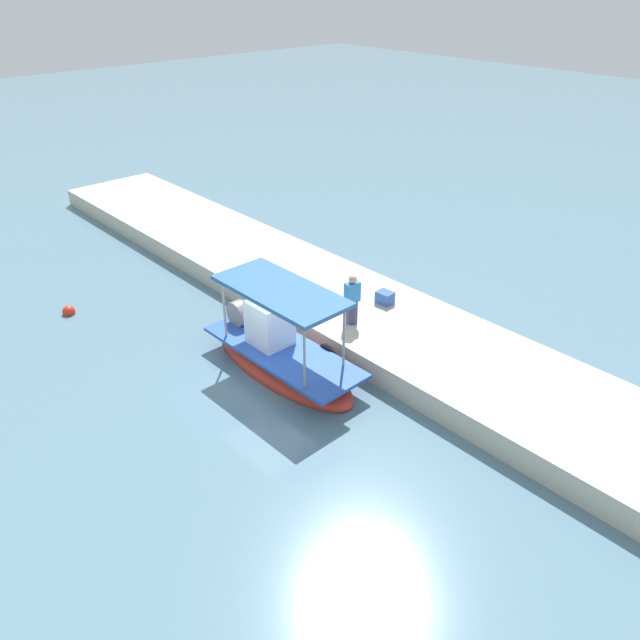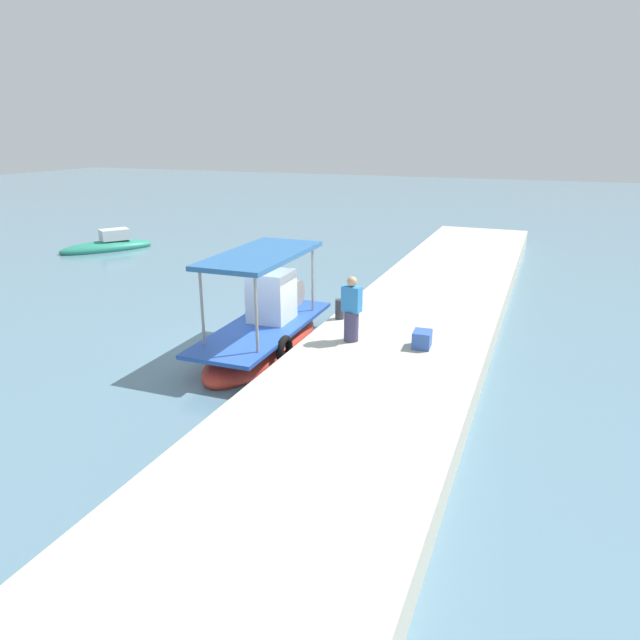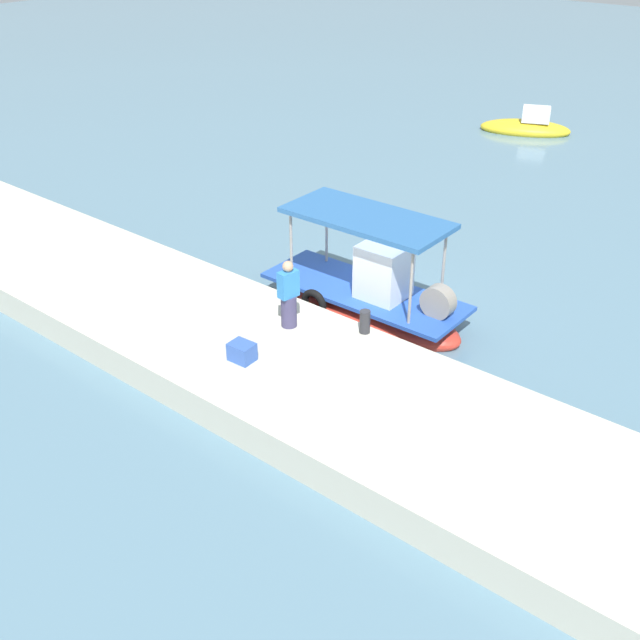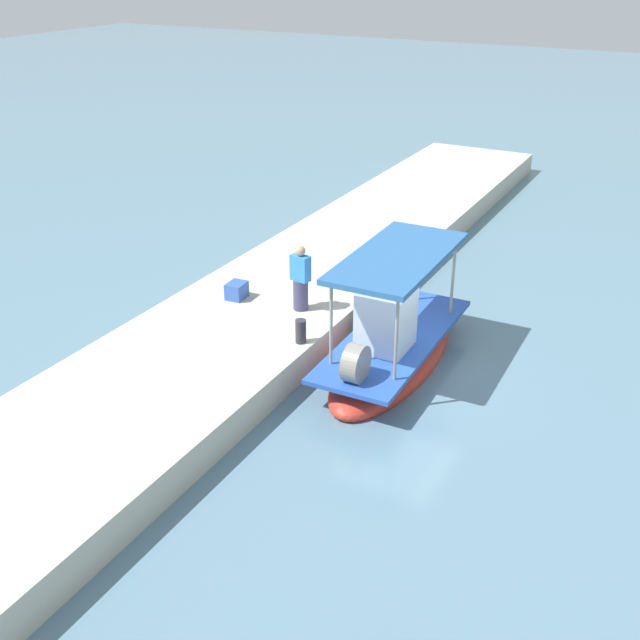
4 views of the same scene
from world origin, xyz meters
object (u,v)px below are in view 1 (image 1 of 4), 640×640
object	(u,v)px
fisherman_near_bollard	(352,302)
marker_buoy	(69,312)
mooring_bollard	(299,307)
cargo_crate	(385,298)
main_fishing_boat	(281,355)

from	to	relation	value
fisherman_near_bollard	marker_buoy	xyz separation A→B (m)	(7.76, 5.75, -1.37)
mooring_bollard	cargo_crate	distance (m)	2.86
fisherman_near_bollard	main_fishing_boat	bearing A→B (deg)	82.16
fisherman_near_bollard	cargo_crate	bearing A→B (deg)	-83.80
mooring_bollard	marker_buoy	distance (m)	8.01
fisherman_near_bollard	mooring_bollard	bearing A→B (deg)	29.29
main_fishing_boat	marker_buoy	distance (m)	8.10
mooring_bollard	marker_buoy	xyz separation A→B (m)	(6.27, 4.91, -0.91)
main_fishing_boat	cargo_crate	xyz separation A→B (m)	(-0.16, -4.23, 0.44)
cargo_crate	marker_buoy	distance (m)	10.67
fisherman_near_bollard	mooring_bollard	xyz separation A→B (m)	(1.50, 0.84, -0.46)
fisherman_near_bollard	mooring_bollard	size ratio (longest dim) A/B	2.98
mooring_bollard	main_fishing_boat	bearing A→B (deg)	124.36
main_fishing_boat	fisherman_near_bollard	bearing A→B (deg)	-97.84
main_fishing_boat	marker_buoy	bearing A→B (deg)	23.53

